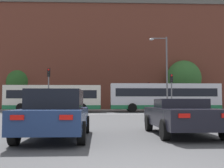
# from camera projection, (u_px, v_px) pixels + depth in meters

# --- Properties ---
(stop_line_strip) EXTENTS (8.73, 0.30, 0.01)m
(stop_line_strip) POSITION_uv_depth(u_px,v_px,m) (110.00, 114.00, 26.30)
(stop_line_strip) COLOR silver
(stop_line_strip) RESTS_ON ground_plane
(far_pavement) EXTENTS (69.70, 2.50, 0.01)m
(far_pavement) POSITION_uv_depth(u_px,v_px,m) (108.00, 110.00, 40.08)
(far_pavement) COLOR #A09B91
(far_pavement) RESTS_ON ground_plane
(brick_civic_building) EXTENTS (41.40, 10.46, 24.24)m
(brick_civic_building) POSITION_uv_depth(u_px,v_px,m) (102.00, 55.00, 48.88)
(brick_civic_building) COLOR brown
(brick_civic_building) RESTS_ON ground_plane
(car_saloon_left) EXTENTS (2.05, 4.67, 1.54)m
(car_saloon_left) POSITION_uv_depth(u_px,v_px,m) (56.00, 114.00, 8.93)
(car_saloon_left) COLOR navy
(car_saloon_left) RESTS_ON ground_plane
(car_roadster_right) EXTENTS (2.11, 4.49, 1.26)m
(car_roadster_right) POSITION_uv_depth(u_px,v_px,m) (182.00, 116.00, 9.84)
(car_roadster_right) COLOR black
(car_roadster_right) RESTS_ON ground_plane
(bus_crossing_lead) EXTENTS (12.37, 2.76, 3.20)m
(bus_crossing_lead) POSITION_uv_depth(u_px,v_px,m) (164.00, 97.00, 32.25)
(bus_crossing_lead) COLOR silver
(bus_crossing_lead) RESTS_ON ground_plane
(bus_crossing_trailing) EXTENTS (10.59, 2.75, 2.97)m
(bus_crossing_trailing) POSITION_uv_depth(u_px,v_px,m) (54.00, 98.00, 31.51)
(bus_crossing_trailing) COLOR silver
(bus_crossing_trailing) RESTS_ON ground_plane
(traffic_light_far_right) EXTENTS (0.26, 0.31, 3.90)m
(traffic_light_far_right) POSITION_uv_depth(u_px,v_px,m) (149.00, 91.00, 39.59)
(traffic_light_far_right) COLOR slate
(traffic_light_far_right) RESTS_ON ground_plane
(traffic_light_near_left) EXTENTS (0.26, 0.31, 4.35)m
(traffic_light_near_left) POSITION_uv_depth(u_px,v_px,m) (49.00, 83.00, 26.70)
(traffic_light_near_left) COLOR slate
(traffic_light_near_left) RESTS_ON ground_plane
(traffic_light_near_right) EXTENTS (0.26, 0.31, 3.82)m
(traffic_light_near_right) POSITION_uv_depth(u_px,v_px,m) (172.00, 87.00, 27.03)
(traffic_light_near_right) COLOR slate
(traffic_light_near_right) RESTS_ON ground_plane
(street_lamp_junction) EXTENTS (1.89, 0.36, 7.91)m
(street_lamp_junction) POSITION_uv_depth(u_px,v_px,m) (164.00, 67.00, 29.02)
(street_lamp_junction) COLOR slate
(street_lamp_junction) RESTS_ON ground_plane
(pedestrian_waiting) EXTENTS (0.44, 0.43, 1.68)m
(pedestrian_waiting) POSITION_uv_depth(u_px,v_px,m) (86.00, 103.00, 39.38)
(pedestrian_waiting) COLOR brown
(pedestrian_waiting) RESTS_ON ground_plane
(pedestrian_walking_east) EXTENTS (0.26, 0.42, 1.67)m
(pedestrian_walking_east) POSITION_uv_depth(u_px,v_px,m) (71.00, 103.00, 39.48)
(pedestrian_walking_east) COLOR #333851
(pedestrian_walking_east) RESTS_ON ground_plane
(pedestrian_walking_west) EXTENTS (0.33, 0.45, 1.61)m
(pedestrian_walking_west) POSITION_uv_depth(u_px,v_px,m) (151.00, 103.00, 40.82)
(pedestrian_walking_west) COLOR black
(pedestrian_walking_west) RESTS_ON ground_plane
(tree_by_building) EXTENTS (5.33, 5.33, 7.54)m
(tree_by_building) POSITION_uv_depth(u_px,v_px,m) (184.00, 79.00, 43.30)
(tree_by_building) COLOR #4C3823
(tree_by_building) RESTS_ON ground_plane
(tree_kerbside) EXTENTS (4.24, 4.24, 6.48)m
(tree_kerbside) POSITION_uv_depth(u_px,v_px,m) (19.00, 82.00, 44.37)
(tree_kerbside) COLOR #4C3823
(tree_kerbside) RESTS_ON ground_plane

